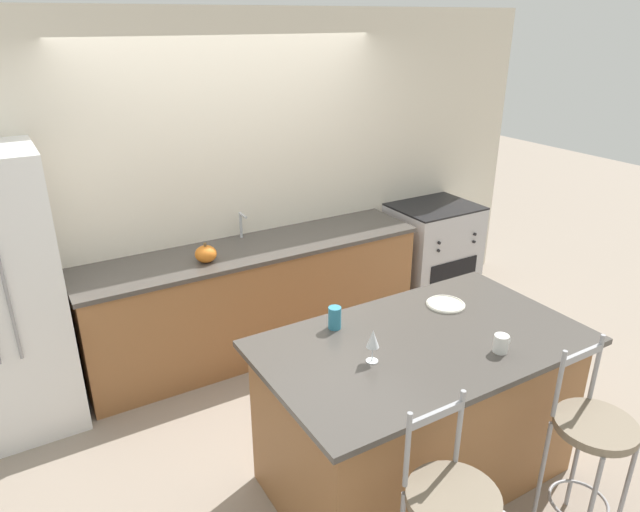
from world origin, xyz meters
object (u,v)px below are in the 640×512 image
Objects in this scene: coffee_mug at (501,343)px; tumbler_cup at (335,318)px; dinner_plate at (446,304)px; wine_glass at (373,340)px; bar_stool_far at (590,443)px; oven_range at (431,253)px; pumpkin_decoration at (206,254)px.

coffee_mug is 0.92m from tumbler_cup.
wine_glass is at bearing -159.96° from dinner_plate.
coffee_mug is (-0.19, 0.48, 0.40)m from bar_stool_far.
dinner_plate is (-1.29, -1.58, 0.48)m from oven_range.
pumpkin_decoration is at bearing 124.70° from dinner_plate.
dinner_plate is (-0.08, 1.03, 0.35)m from bar_stool_far.
oven_range is at bearing 2.45° from pumpkin_decoration.
bar_stool_far is at bearing -85.45° from dinner_plate.
coffee_mug reaches higher than oven_range.
oven_range is at bearing 56.65° from coffee_mug.
coffee_mug is at bearing 111.67° from bar_stool_far.
wine_glass is 0.71m from coffee_mug.
wine_glass is at bearing 138.03° from bar_stool_far.
dinner_plate is at bearing 78.79° from coffee_mug.
bar_stool_far is at bearing -41.97° from wine_glass.
pumpkin_decoration is (-0.28, 1.36, -0.03)m from tumbler_cup.
wine_glass is 1.65× the size of coffee_mug.
oven_range is 0.85× the size of bar_stool_far.
wine_glass reaches higher than dinner_plate.
bar_stool_far is 2.77m from pumpkin_decoration.
oven_range is 2.56m from tumbler_cup.
bar_stool_far reaches higher than tumbler_cup.
coffee_mug is at bearing -101.21° from dinner_plate.
oven_range is at bearing 50.69° from dinner_plate.
bar_stool_far reaches higher than dinner_plate.
wine_glass reaches higher than coffee_mug.
wine_glass is (-0.84, 0.76, 0.48)m from bar_stool_far.
bar_stool_far is 1.09m from dinner_plate.
wine_glass is 1.38× the size of tumbler_cup.
coffee_mug reaches higher than dinner_plate.
coffee_mug is 2.23m from pumpkin_decoration.
wine_glass is (-0.76, -0.28, 0.12)m from dinner_plate.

